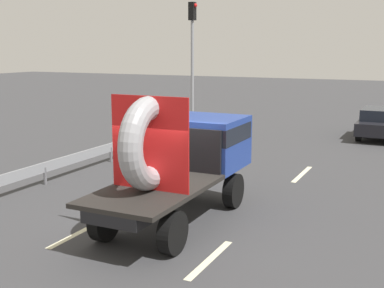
{
  "coord_description": "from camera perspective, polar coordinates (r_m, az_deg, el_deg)",
  "views": [
    {
      "loc": [
        5.76,
        -10.04,
        4.19
      ],
      "look_at": [
        0.29,
        1.3,
        1.78
      ],
      "focal_mm": 47.1,
      "sensor_mm": 36.0,
      "label": 1
    }
  ],
  "objects": [
    {
      "name": "ground_plane",
      "position": [
        12.31,
        -3.91,
        -9.11
      ],
      "size": [
        120.0,
        120.0,
        0.0
      ],
      "primitive_type": "plane",
      "color": "#38383A"
    },
    {
      "name": "flatbed_truck",
      "position": [
        12.59,
        -0.6,
        -1.1
      ],
      "size": [
        2.02,
        5.49,
        3.19
      ],
      "color": "black",
      "rests_on": "ground_plane"
    },
    {
      "name": "distant_sedan",
      "position": [
        25.33,
        20.64,
        2.34
      ],
      "size": [
        1.86,
        4.35,
        1.42
      ],
      "color": "black",
      "rests_on": "ground_plane"
    },
    {
      "name": "traffic_light",
      "position": [
        26.48,
        0.05,
        10.79
      ],
      "size": [
        0.42,
        0.36,
        6.49
      ],
      "color": "gray",
      "rests_on": "ground_plane"
    },
    {
      "name": "guardrail",
      "position": [
        17.6,
        -12.49,
        -1.44
      ],
      "size": [
        0.1,
        14.21,
        0.71
      ],
      "color": "gray",
      "rests_on": "ground_plane"
    },
    {
      "name": "lane_dash_left_near",
      "position": [
        12.07,
        -12.61,
        -9.74
      ],
      "size": [
        0.16,
        2.14,
        0.01
      ],
      "primitive_type": "cube",
      "rotation": [
        0.0,
        0.0,
        1.57
      ],
      "color": "beige",
      "rests_on": "ground_plane"
    },
    {
      "name": "lane_dash_left_far",
      "position": [
        18.7,
        2.65,
        -2.13
      ],
      "size": [
        0.16,
        2.16,
        0.01
      ],
      "primitive_type": "cube",
      "rotation": [
        0.0,
        0.0,
        1.57
      ],
      "color": "beige",
      "rests_on": "ground_plane"
    },
    {
      "name": "lane_dash_right_near",
      "position": [
        10.4,
        2.03,
        -12.92
      ],
      "size": [
        0.16,
        2.09,
        0.01
      ],
      "primitive_type": "cube",
      "rotation": [
        0.0,
        0.0,
        1.57
      ],
      "color": "beige",
      "rests_on": "ground_plane"
    },
    {
      "name": "lane_dash_right_far",
      "position": [
        17.41,
        12.36,
        -3.35
      ],
      "size": [
        0.16,
        2.37,
        0.01
      ],
      "primitive_type": "cube",
      "rotation": [
        0.0,
        0.0,
        1.57
      ],
      "color": "beige",
      "rests_on": "ground_plane"
    }
  ]
}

